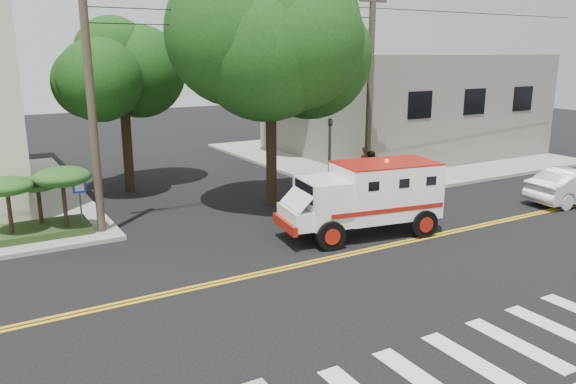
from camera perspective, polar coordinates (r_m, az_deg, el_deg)
ground at (r=17.71m, az=4.20°, el=-6.77°), size 100.00×100.00×0.00m
sidewalk_ne at (r=36.04m, az=9.84°, el=3.91°), size 17.00×17.00×0.15m
building_right at (r=37.00m, az=11.35°, el=8.91°), size 14.00×12.00×6.00m
utility_pole_left at (r=20.06m, az=-19.33°, el=8.17°), size 0.28×0.28×9.00m
utility_pole_right at (r=25.36m, az=8.30°, el=9.86°), size 0.28×0.28×9.00m
tree_main at (r=22.86m, az=-0.43°, el=16.34°), size 6.08×5.70×9.85m
tree_left at (r=26.28m, az=-15.74°, el=12.33°), size 4.48×4.20×7.70m
tree_right at (r=34.60m, az=1.67°, el=13.72°), size 4.80×4.50×8.20m
traffic_signal at (r=23.67m, az=4.25°, el=4.14°), size 0.15×0.18×3.60m
accessibility_sign at (r=20.64m, az=-20.35°, el=-0.63°), size 0.45×0.10×2.02m
palm_planter at (r=20.85m, az=-23.98°, el=-0.03°), size 3.52×2.63×2.36m
armored_truck at (r=19.72m, az=8.05°, el=-0.27°), size 5.86×2.97×2.56m
parked_sedan at (r=26.81m, az=27.25°, el=0.54°), size 4.67×2.04×1.49m
pedestrian_a at (r=28.61m, az=7.68°, el=3.06°), size 0.63×0.51×1.49m
pedestrian_b at (r=25.02m, az=8.26°, el=1.97°), size 1.01×0.83×1.92m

